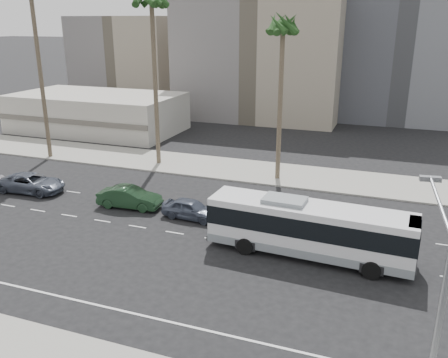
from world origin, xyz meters
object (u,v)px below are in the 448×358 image
at_px(streetlight_corner, 434,323).
at_px(palm_near, 283,30).
at_px(city_bus, 309,228).
at_px(car_a, 191,209).
at_px(car_b, 130,197).
at_px(palm_mid, 151,3).
at_px(car_c, 32,183).

relative_size(streetlight_corner, palm_near, 0.59).
bearing_deg(city_bus, palm_near, 114.13).
distance_m(streetlight_corner, palm_near, 30.56).
distance_m(city_bus, streetlight_corner, 14.47).
relative_size(car_a, palm_near, 0.30).
distance_m(city_bus, car_b, 15.33).
relative_size(city_bus, palm_mid, 0.74).
bearing_deg(palm_near, palm_mid, 177.14).
bearing_deg(palm_near, car_a, -109.19).
bearing_deg(city_bus, car_c, 174.98).
xyz_separation_m(car_a, palm_near, (3.93, 11.29, 12.77)).
xyz_separation_m(car_a, palm_mid, (-8.97, 11.93, 15.07)).
height_order(city_bus, palm_mid, palm_mid).
distance_m(car_a, palm_near, 17.49).
height_order(city_bus, car_a, city_bus).
height_order(car_c, streetlight_corner, streetlight_corner).
xyz_separation_m(city_bus, car_b, (-14.94, 3.26, -1.09)).
bearing_deg(palm_near, car_b, -130.76).
height_order(car_b, streetlight_corner, streetlight_corner).
distance_m(car_b, streetlight_corner, 26.82).
bearing_deg(car_b, palm_near, -45.49).
xyz_separation_m(car_b, car_c, (-9.96, 0.21, -0.03)).
xyz_separation_m(car_b, palm_near, (9.43, 10.94, 12.68)).
bearing_deg(car_b, city_bus, -107.02).
distance_m(car_a, palm_mid, 21.21).
distance_m(city_bus, palm_mid, 27.43).
xyz_separation_m(car_a, car_b, (-5.50, 0.35, 0.08)).
height_order(city_bus, car_c, city_bus).
bearing_deg(car_a, streetlight_corner, -131.01).
bearing_deg(streetlight_corner, palm_near, 105.81).
xyz_separation_m(city_bus, streetlight_corner, (6.22, -12.70, 3.06)).
distance_m(car_a, car_b, 5.51).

